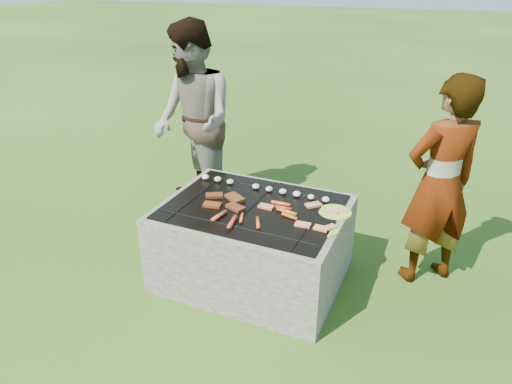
# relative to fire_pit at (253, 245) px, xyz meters

# --- Properties ---
(lawn) EXTENTS (60.00, 60.00, 0.00)m
(lawn) POSITION_rel_fire_pit_xyz_m (0.00, 0.00, -0.28)
(lawn) COLOR #224310
(lawn) RESTS_ON ground
(fire_pit) EXTENTS (1.30, 1.00, 0.62)m
(fire_pit) POSITION_rel_fire_pit_xyz_m (0.00, 0.00, 0.00)
(fire_pit) COLOR #AAA397
(fire_pit) RESTS_ON ground
(mushrooms) EXTENTS (1.06, 0.06, 0.04)m
(mushrooms) POSITION_rel_fire_pit_xyz_m (-0.04, 0.27, 0.35)
(mushrooms) COLOR white
(mushrooms) RESTS_ON fire_pit
(pork_slabs) EXTENTS (0.38, 0.28, 0.02)m
(pork_slabs) POSITION_rel_fire_pit_xyz_m (-0.20, -0.03, 0.34)
(pork_slabs) COLOR brown
(pork_slabs) RESTS_ON fire_pit
(sausages) EXTENTS (0.53, 0.47, 0.03)m
(sausages) POSITION_rel_fire_pit_xyz_m (0.10, -0.13, 0.34)
(sausages) COLOR #F74A28
(sausages) RESTS_ON fire_pit
(bread_on_grate) EXTENTS (0.43, 0.40, 0.01)m
(bread_on_grate) POSITION_rel_fire_pit_xyz_m (0.30, 0.03, 0.34)
(bread_on_grate) COLOR tan
(bread_on_grate) RESTS_ON fire_pit
(plate_far) EXTENTS (0.25, 0.25, 0.03)m
(plate_far) POSITION_rel_fire_pit_xyz_m (0.56, 0.15, 0.33)
(plate_far) COLOR yellow
(plate_far) RESTS_ON fire_pit
(plate_near) EXTENTS (0.21, 0.21, 0.03)m
(plate_near) POSITION_rel_fire_pit_xyz_m (0.56, -0.11, 0.33)
(plate_near) COLOR #D4FD3C
(plate_near) RESTS_ON fire_pit
(cook) EXTENTS (0.68, 0.65, 1.56)m
(cook) POSITION_rel_fire_pit_xyz_m (1.20, 0.54, 0.50)
(cook) COLOR gray
(cook) RESTS_ON ground
(bystander) EXTENTS (1.10, 1.07, 1.78)m
(bystander) POSITION_rel_fire_pit_xyz_m (-0.96, 0.81, 0.61)
(bystander) COLOR gray
(bystander) RESTS_ON ground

